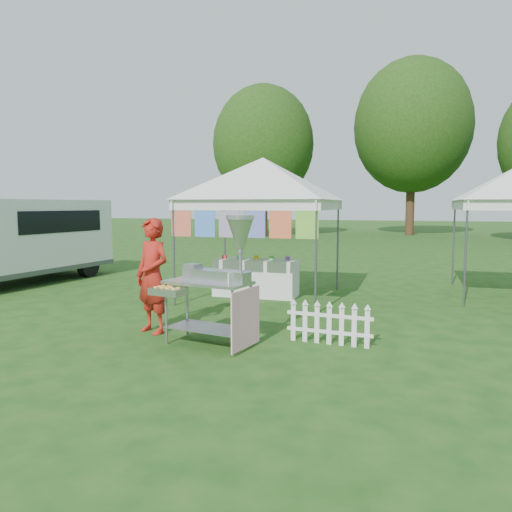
% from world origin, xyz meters
% --- Properties ---
extents(ground, '(120.00, 120.00, 0.00)m').
position_xyz_m(ground, '(0.00, 0.00, 0.00)').
color(ground, '#184814').
rests_on(ground, ground).
extents(canopy_main, '(4.24, 4.24, 3.45)m').
position_xyz_m(canopy_main, '(0.00, 3.49, 2.99)').
color(canopy_main, '#59595E').
rests_on(canopy_main, ground).
extents(tree_left, '(6.40, 6.40, 9.53)m').
position_xyz_m(tree_left, '(-6.00, 24.00, 5.83)').
color(tree_left, '#3E2316').
rests_on(tree_left, ground).
extents(tree_mid, '(7.60, 7.60, 11.52)m').
position_xyz_m(tree_mid, '(3.00, 28.00, 7.14)').
color(tree_mid, '#3E2316').
rests_on(tree_mid, ground).
extents(donut_cart, '(1.46, 0.91, 1.86)m').
position_xyz_m(donut_cart, '(0.52, -0.41, 1.09)').
color(donut_cart, gray).
rests_on(donut_cart, ground).
extents(vendor, '(0.77, 0.65, 1.80)m').
position_xyz_m(vendor, '(-0.77, 0.04, 0.90)').
color(vendor, '#B41F16').
rests_on(vendor, ground).
extents(cargo_van, '(2.54, 5.29, 2.13)m').
position_xyz_m(cargo_van, '(-6.53, 3.56, 1.15)').
color(cargo_van, white).
rests_on(cargo_van, ground).
extents(picket_fence, '(1.26, 0.14, 0.56)m').
position_xyz_m(picket_fence, '(1.97, 0.18, 0.29)').
color(picket_fence, white).
rests_on(picket_fence, ground).
extents(display_table, '(1.80, 0.70, 0.81)m').
position_xyz_m(display_table, '(-0.17, 3.53, 0.41)').
color(display_table, white).
rests_on(display_table, ground).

